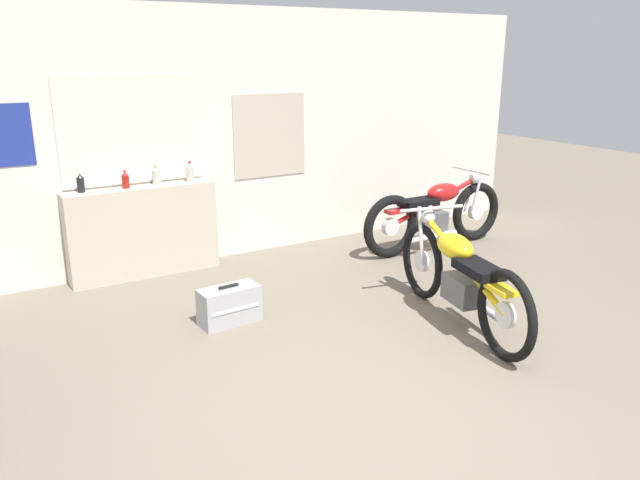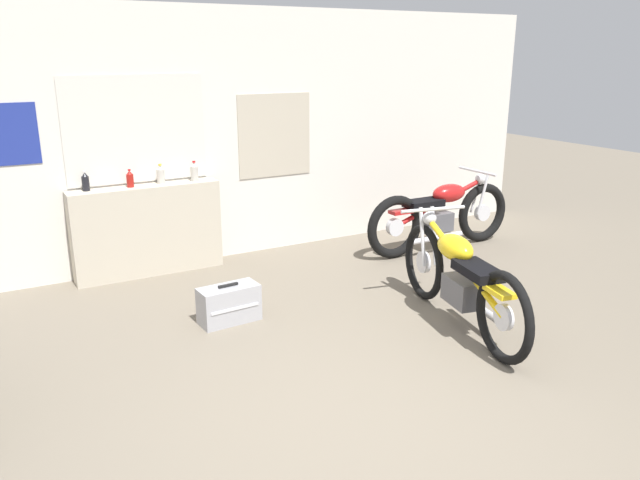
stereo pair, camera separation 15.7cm
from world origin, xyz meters
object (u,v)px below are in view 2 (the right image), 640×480
at_px(motorcycle_yellow, 460,278).
at_px(hard_case_silver, 229,304).
at_px(bottle_leftmost, 86,182).
at_px(bottle_center, 161,175).
at_px(motorcycle_red, 441,215).
at_px(bottle_right_center, 194,172).
at_px(bottle_left_center, 130,179).

bearing_deg(motorcycle_yellow, hard_case_silver, 148.32).
xyz_separation_m(bottle_leftmost, hard_case_silver, (0.84, -1.67, -0.89)).
xyz_separation_m(bottle_leftmost, motorcycle_yellow, (2.56, -2.73, -0.61)).
relative_size(bottle_leftmost, motorcycle_yellow, 0.10).
bearing_deg(bottle_center, motorcycle_yellow, -56.50).
relative_size(bottle_leftmost, motorcycle_red, 0.10).
xyz_separation_m(bottle_right_center, motorcycle_red, (2.74, -0.88, -0.63)).
bearing_deg(bottle_right_center, bottle_leftmost, 177.44).
xyz_separation_m(bottle_leftmost, bottle_right_center, (1.12, -0.05, 0.01)).
bearing_deg(motorcycle_red, bottle_leftmost, 166.52).
bearing_deg(bottle_center, motorcycle_red, -16.46).
relative_size(bottle_left_center, motorcycle_yellow, 0.09).
xyz_separation_m(bottle_center, motorcycle_red, (3.10, -0.92, -0.63)).
bearing_deg(bottle_center, hard_case_silver, -87.16).
xyz_separation_m(bottle_left_center, bottle_right_center, (0.69, -0.02, 0.01)).
bearing_deg(motorcycle_yellow, bottle_leftmost, 133.17).
bearing_deg(bottle_right_center, motorcycle_yellow, -61.71).
height_order(motorcycle_red, hard_case_silver, motorcycle_red).
bearing_deg(bottle_left_center, motorcycle_yellow, -51.72).
distance_m(bottle_right_center, motorcycle_red, 2.95).
bearing_deg(bottle_left_center, hard_case_silver, -75.95).
height_order(bottle_leftmost, hard_case_silver, bottle_leftmost).
distance_m(bottle_center, motorcycle_red, 3.29).
bearing_deg(bottle_center, bottle_leftmost, 179.26).
xyz_separation_m(bottle_leftmost, motorcycle_red, (3.86, -0.93, -0.62)).
bearing_deg(bottle_leftmost, hard_case_silver, -63.21).
bearing_deg(motorcycle_yellow, bottle_left_center, 128.28).
xyz_separation_m(bottle_leftmost, bottle_left_center, (0.43, -0.03, -0.01)).
bearing_deg(bottle_left_center, bottle_right_center, -1.36).
bearing_deg(bottle_right_center, bottle_left_center, 178.64).
distance_m(bottle_left_center, bottle_center, 0.33).
bearing_deg(bottle_center, bottle_left_center, -175.81).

